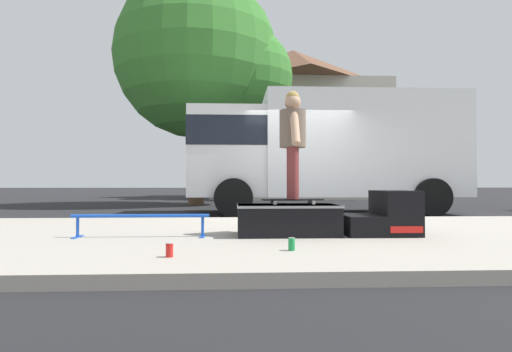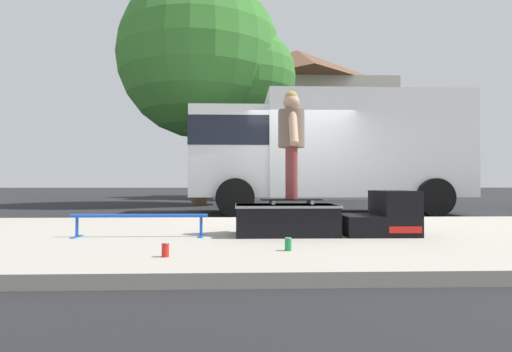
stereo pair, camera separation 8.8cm
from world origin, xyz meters
TOP-DOWN VIEW (x-y plane):
  - ground_plane at (0.00, 0.00)m, footprint 140.00×140.00m
  - sidewalk_slab at (0.00, -3.00)m, footprint 50.00×5.00m
  - skate_box at (-0.85, -3.30)m, footprint 1.28×0.72m
  - kicker_ramp at (0.40, -3.30)m, footprint 0.91×0.74m
  - grind_rail at (-2.68, -3.41)m, footprint 1.67×0.28m
  - skateboard at (-0.78, -3.26)m, footprint 0.80×0.28m
  - skater_kid at (-0.78, -3.26)m, footprint 0.34×0.72m
  - soda_can at (-2.10, -4.82)m, footprint 0.07×0.07m
  - soda_can_b at (-0.97, -4.51)m, footprint 0.07×0.07m
  - box_truck at (0.76, 2.20)m, footprint 6.91×2.63m
  - street_tree_main at (-2.59, 6.47)m, footprint 6.43×5.84m
  - house_behind at (1.77, 14.72)m, footprint 9.54×8.22m

SIDE VIEW (x-z plane):
  - ground_plane at x=0.00m, z-range 0.00..0.00m
  - sidewalk_slab at x=0.00m, z-range 0.00..0.12m
  - soda_can at x=-2.10m, z-range 0.12..0.25m
  - soda_can_b at x=-0.97m, z-range 0.12..0.25m
  - skate_box at x=-0.85m, z-range 0.13..0.52m
  - grind_rail at x=-2.68m, z-range 0.19..0.47m
  - kicker_ramp at x=0.40m, z-range 0.07..0.63m
  - skateboard at x=-0.78m, z-range 0.53..0.60m
  - skater_kid at x=-0.78m, z-range 0.70..2.09m
  - box_truck at x=0.76m, z-range 0.18..3.23m
  - house_behind at x=1.77m, z-range 0.04..8.44m
  - street_tree_main at x=-2.59m, z-range 1.05..9.33m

